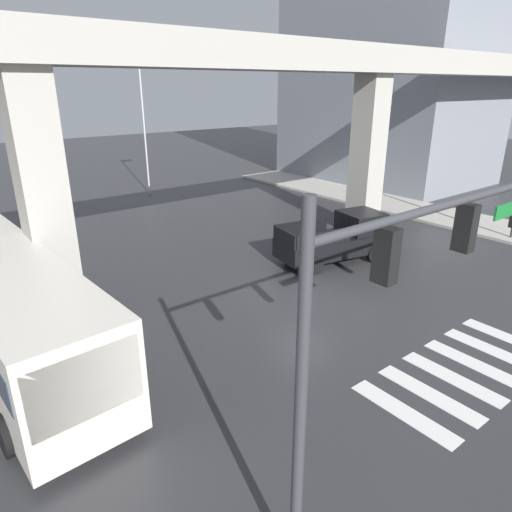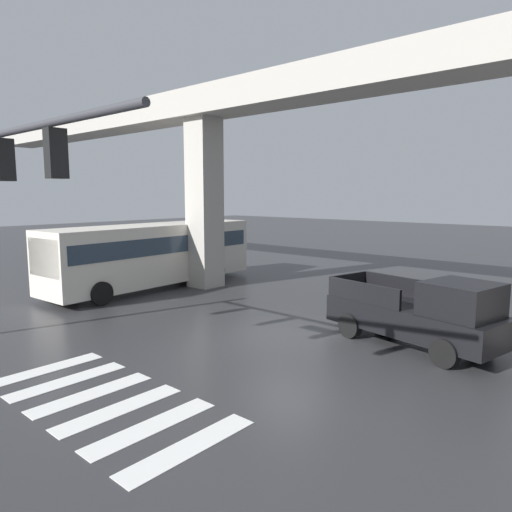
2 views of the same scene
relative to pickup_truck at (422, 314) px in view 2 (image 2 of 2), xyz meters
The scene contains 5 objects.
ground_plane 4.13m from the pickup_truck, 155.90° to the right, with size 120.00×120.00×0.00m, color #2D2D30.
crosswalk_stripes 8.80m from the pickup_truck, 114.75° to the right, with size 6.05×2.80×0.01m.
elevated_overpass 7.97m from the pickup_truck, 150.85° to the left, with size 56.40×2.03×9.10m.
pickup_truck is the anchor object (origin of this frame).
city_bus 13.11m from the pickup_truck, behind, with size 3.24×10.93×2.99m.
Camera 2 is at (8.65, -11.24, 4.39)m, focal length 32.58 mm.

